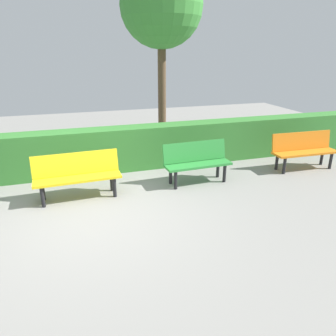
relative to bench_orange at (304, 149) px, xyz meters
name	(u,v)px	position (x,y,z in m)	size (l,w,h in m)	color
ground_plane	(91,214)	(5.04, 0.84, -0.48)	(19.94, 19.94, 0.00)	gray
bench_orange	(304,149)	(0.00, 0.00, 0.00)	(1.58, 0.50, 0.86)	orange
bench_green	(197,161)	(2.74, 0.03, 0.00)	(1.44, 0.52, 0.86)	#2D8C38
bench_yellow	(77,174)	(5.20, 0.07, 0.00)	(1.62, 0.52, 0.86)	yellow
hedge_row	(131,148)	(3.90, -1.22, 0.02)	(15.94, 0.56, 1.01)	#387F33
tree_near	(161,6)	(2.57, -3.13, 3.29)	(2.24, 2.24, 4.93)	brown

